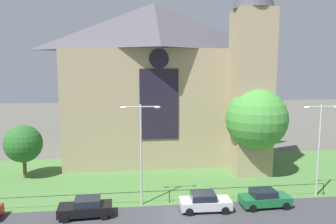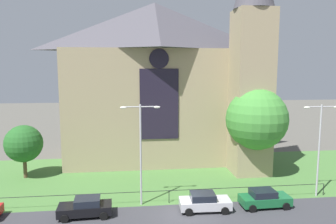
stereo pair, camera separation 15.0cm
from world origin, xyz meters
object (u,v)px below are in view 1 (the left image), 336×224
at_px(church_building, 161,80).
at_px(streetlamp_far, 319,139).
at_px(tree_left_far, 23,144).
at_px(streetlamp_near, 141,142).
at_px(parked_car_black, 86,207).
at_px(parked_car_silver, 205,202).
at_px(parked_car_green, 265,198).
at_px(tree_right_near, 256,119).

bearing_deg(church_building, streetlamp_far, -48.91).
height_order(tree_left_far, streetlamp_near, streetlamp_near).
xyz_separation_m(parked_car_black, parked_car_silver, (9.65, -0.08, 0.00)).
xyz_separation_m(streetlamp_near, parked_car_green, (10.41, -1.69, -4.78)).
height_order(tree_right_near, streetlamp_far, tree_right_near).
bearing_deg(streetlamp_near, parked_car_silver, -19.38).
bearing_deg(parked_car_black, church_building, -117.67).
distance_m(parked_car_black, parked_car_silver, 9.66).
distance_m(tree_right_near, streetlamp_far, 7.12).
bearing_deg(streetlamp_near, tree_right_near, 25.84).
distance_m(tree_left_far, parked_car_black, 13.13).
relative_size(church_building, parked_car_green, 6.11).
bearing_deg(parked_car_silver, parked_car_green, 3.53).
height_order(tree_right_near, parked_car_green, tree_right_near).
xyz_separation_m(streetlamp_far, parked_car_black, (-20.65, -1.74, -4.66)).
bearing_deg(tree_right_near, parked_car_black, -155.36).
bearing_deg(parked_car_black, streetlamp_near, -161.62).
bearing_deg(tree_left_far, streetlamp_far, -16.59).
height_order(parked_car_silver, parked_car_green, same).
xyz_separation_m(streetlamp_far, parked_car_green, (-5.75, -1.69, -4.66)).
height_order(church_building, parked_car_green, church_building).
height_order(tree_right_near, streetlamp_near, tree_right_near).
xyz_separation_m(tree_left_far, parked_car_silver, (17.37, -10.27, -3.01)).
xyz_separation_m(church_building, streetlamp_far, (12.95, -14.85, -4.87)).
bearing_deg(church_building, tree_left_far, -157.47).
distance_m(church_building, tree_left_far, 17.92).
height_order(tree_left_far, parked_car_silver, tree_left_far).
xyz_separation_m(streetlamp_near, parked_car_silver, (5.17, -1.82, -4.78)).
height_order(church_building, streetlamp_far, church_building).
height_order(streetlamp_near, parked_car_black, streetlamp_near).
bearing_deg(tree_right_near, tree_left_far, 174.67).
relative_size(church_building, tree_left_far, 4.52).
relative_size(streetlamp_near, parked_car_green, 2.06).
bearing_deg(parked_car_black, parked_car_green, 177.41).
xyz_separation_m(church_building, parked_car_black, (-7.70, -16.58, -9.53)).
relative_size(tree_right_near, streetlamp_near, 1.10).
bearing_deg(tree_right_near, streetlamp_far, -60.31).
xyz_separation_m(church_building, streetlamp_near, (-3.21, -14.85, -4.75)).
relative_size(streetlamp_far, parked_car_green, 2.01).
bearing_deg(streetlamp_far, church_building, 131.09).
bearing_deg(tree_left_far, parked_car_silver, -30.59).
bearing_deg(parked_car_black, streetlamp_far, -177.96).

